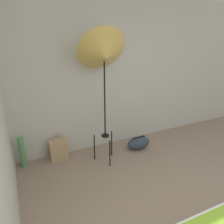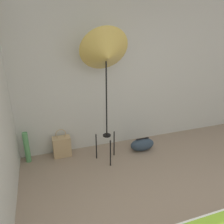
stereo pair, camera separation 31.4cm
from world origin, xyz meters
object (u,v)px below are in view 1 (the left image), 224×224
Objects in this scene: photo_umbrella at (104,55)px; paper_roll at (22,152)px; duffel_bag at (138,143)px; tote_bag at (59,149)px.

photo_umbrella reaches higher than paper_roll.
photo_umbrella is at bearing -16.33° from paper_roll.
tote_bag is at bearing 168.42° from duffel_bag.
duffel_bag is (0.70, 0.08, -1.63)m from photo_umbrella.
photo_umbrella is 4.18× the size of tote_bag.
duffel_bag is 0.84× the size of paper_roll.
paper_roll is (-0.56, 0.00, 0.09)m from tote_bag.
paper_roll reaches higher than tote_bag.
tote_bag is 0.57m from paper_roll.
paper_roll is (-1.26, 0.37, -1.48)m from photo_umbrella.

